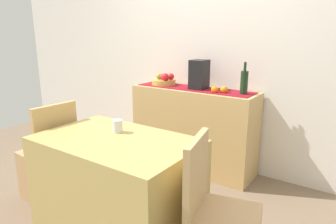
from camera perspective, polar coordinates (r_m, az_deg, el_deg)
name	(u,v)px	position (r m, az deg, el deg)	size (l,w,h in m)	color
ground_plane	(144,205)	(2.82, -4.62, -17.09)	(6.40, 6.40, 0.02)	#79634E
room_wall_rear	(210,44)	(3.39, 7.85, 12.49)	(6.40, 0.06, 2.70)	silver
sideboard_console	(193,129)	(3.34, 4.73, -3.21)	(1.37, 0.42, 0.90)	tan
table_runner	(194,88)	(3.23, 4.90, 4.44)	(1.28, 0.32, 0.01)	maroon
fruit_bowl	(164,82)	(3.43, -0.82, 5.65)	(0.27, 0.27, 0.06)	gold
apple_upper	(171,77)	(3.40, 0.54, 6.69)	(0.07, 0.07, 0.07)	red
apple_right	(166,76)	(3.46, -0.46, 6.77)	(0.07, 0.07, 0.07)	#BA3029
apple_front	(159,76)	(3.46, -1.71, 6.77)	(0.07, 0.07, 0.07)	#959D34
apple_left	(163,77)	(3.40, -0.99, 6.64)	(0.07, 0.07, 0.07)	red
apple_center	(165,77)	(3.34, -0.48, 6.59)	(0.08, 0.08, 0.08)	red
wine_bottle	(244,82)	(2.98, 14.14, 5.48)	(0.07, 0.07, 0.31)	#1A3119
coffee_maker	(199,75)	(3.18, 5.88, 6.99)	(0.16, 0.18, 0.31)	black
orange_loose_near_bowl	(215,89)	(3.02, 8.76, 4.22)	(0.07, 0.07, 0.07)	orange
orange_loose_end	(224,90)	(3.02, 10.50, 4.18)	(0.07, 0.07, 0.07)	orange
dining_table	(118,185)	(2.36, -9.46, -13.47)	(1.17, 0.73, 0.74)	tan
coffee_cup	(117,126)	(2.33, -9.50, -2.64)	(0.08, 0.08, 0.10)	silver
chair_near_window	(50,170)	(3.00, -21.33, -10.12)	(0.42, 0.42, 0.90)	tan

